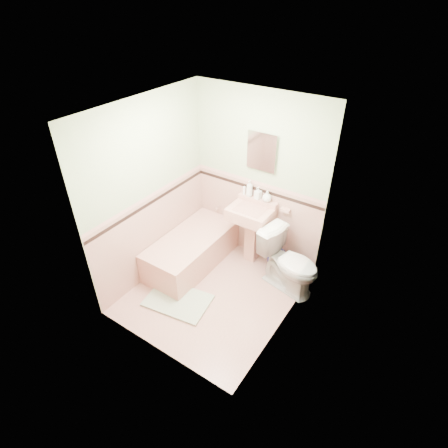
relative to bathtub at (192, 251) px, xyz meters
The scene contains 32 objects.
floor 0.75m from the bathtub, 27.65° to the right, with size 2.20×2.20×0.00m, color tan.
ceiling 2.38m from the bathtub, 27.65° to the right, with size 2.20×2.20×0.00m, color white.
wall_back 1.43m from the bathtub, 50.71° to the left, with size 2.50×2.50×0.00m, color beige.
wall_front 1.87m from the bathtub, 66.22° to the right, with size 2.50×2.50×0.00m, color beige.
wall_left 1.14m from the bathtub, 138.27° to the right, with size 2.50×2.50×0.00m, color beige.
wall_right 1.95m from the bathtub, 11.45° to the right, with size 2.50×2.50×0.00m, color beige.
wainscot_back 1.05m from the bathtub, 50.27° to the left, with size 2.00×2.00×0.00m, color tan.
wainscot_front 1.60m from the bathtub, 66.05° to the right, with size 2.00×2.00×0.00m, color tan.
wainscot_left 0.61m from the bathtub, 137.33° to the right, with size 2.20×2.20×0.00m, color tan.
wainscot_right 1.69m from the bathtub, 11.53° to the right, with size 2.20×2.20×0.00m, color tan.
accent_back 1.33m from the bathtub, 50.04° to the left, with size 2.00×2.00×0.00m, color black.
accent_front 1.79m from the bathtub, 65.95° to the right, with size 2.00×2.00×0.00m, color black.
accent_left 1.02m from the bathtub, 136.85° to the right, with size 2.20×2.20×0.00m, color black.
accent_right 1.87m from the bathtub, 11.57° to the right, with size 2.20×2.20×0.00m, color black.
cap_back 1.40m from the bathtub, 50.04° to the left, with size 2.00×2.00×0.00m, color tan.
cap_front 1.84m from the bathtub, 65.95° to the right, with size 2.00×2.00×0.00m, color tan.
cap_left 1.11m from the bathtub, 136.85° to the right, with size 2.20×2.20×0.00m, color tan.
cap_right 1.92m from the bathtub, 11.57° to the right, with size 2.20×2.20×0.00m, color tan.
bathtub is the anchor object (origin of this frame).
tub_faucet 0.83m from the bathtub, 90.00° to the left, with size 0.04×0.04×0.12m, color silver.
sink 0.90m from the bathtub, 37.93° to the left, with size 0.60×0.49×0.94m, color tan, non-canonical shape.
sink_faucet 1.20m from the bathtub, 44.58° to the left, with size 0.02×0.02×0.10m, color silver.
medicine_cabinet 1.78m from the bathtub, 47.42° to the left, with size 0.37×0.04×0.46m, color white.
soap_dish 1.51m from the bathtub, 33.57° to the left, with size 0.13×0.08×0.04m, color tan.
soap_bottle_left 1.27m from the bathtub, 52.91° to the left, with size 0.09×0.09×0.24m, color #B2B2B2.
soap_bottle_mid 1.31m from the bathtub, 46.46° to the left, with size 0.08×0.08×0.18m, color #B2B2B2.
soap_bottle_right 1.38m from the bathtub, 40.98° to the left, with size 0.13×0.13×0.16m, color #B2B2B2.
tube 1.19m from the bathtub, 57.58° to the left, with size 0.04×0.04×0.12m, color white.
toilet 1.46m from the bathtub, 13.78° to the left, with size 0.48×0.84×0.85m, color white.
bucket 1.25m from the bathtub, 30.85° to the left, with size 0.27×0.27×0.27m, color #1A2BAA, non-canonical shape.
bath_mat 0.83m from the bathtub, 66.01° to the right, with size 0.83×0.55×0.03m, color #97A98D.
shoe 0.71m from the bathtub, 72.76° to the right, with size 0.15×0.07×0.06m, color #BF1E59.
Camera 1 is at (2.07, -2.86, 3.57)m, focal length 28.78 mm.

